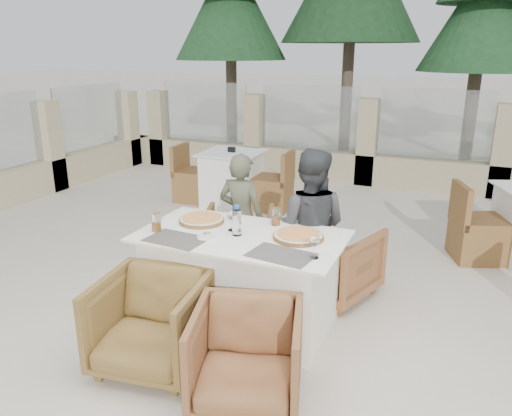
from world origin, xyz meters
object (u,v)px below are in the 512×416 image
at_px(olive_dish, 207,235).
at_px(armchair_far_right, 333,261).
at_px(diner_left, 241,218).
at_px(diner_right, 309,228).
at_px(beer_glass_right, 276,216).
at_px(pizza_left, 202,219).
at_px(dining_table, 241,280).
at_px(armchair_near_left, 152,323).
at_px(water_bottle, 237,220).
at_px(pizza_right, 298,235).
at_px(bg_table_a, 232,179).
at_px(armchair_far_left, 239,240).
at_px(wine_glass_corner, 314,246).
at_px(beer_glass_left, 156,222).
at_px(armchair_near_right, 247,356).
at_px(wine_glass_centre, 232,219).

relative_size(olive_dish, armchair_far_right, 0.15).
distance_m(diner_left, diner_right, 0.75).
bearing_deg(armchair_far_right, beer_glass_right, 69.55).
bearing_deg(diner_left, pizza_left, 84.36).
distance_m(dining_table, armchair_near_left, 0.84).
bearing_deg(water_bottle, pizza_right, 14.02).
height_order(dining_table, bg_table_a, same).
bearing_deg(armchair_far_left, wine_glass_corner, 115.49).
distance_m(wine_glass_corner, diner_right, 0.86).
distance_m(dining_table, beer_glass_right, 0.58).
relative_size(pizza_left, bg_table_a, 0.23).
relative_size(armchair_near_left, diner_right, 0.53).
relative_size(beer_glass_left, beer_glass_right, 1.00).
xyz_separation_m(armchair_near_right, bg_table_a, (-1.90, 3.77, 0.07)).
xyz_separation_m(armchair_far_left, diner_right, (0.84, -0.37, 0.37)).
distance_m(pizza_right, armchair_near_right, 1.06).
distance_m(armchair_far_right, diner_left, 0.94).
height_order(wine_glass_centre, diner_left, diner_left).
bearing_deg(wine_glass_centre, beer_glass_left, -155.65).
xyz_separation_m(dining_table, olive_dish, (-0.21, -0.16, 0.41)).
bearing_deg(olive_dish, armchair_near_right, -47.08).
height_order(beer_glass_left, armchair_far_left, beer_glass_left).
xyz_separation_m(dining_table, bg_table_a, (-1.48, 2.93, 0.00)).
height_order(armchair_far_right, diner_right, diner_right).
xyz_separation_m(wine_glass_corner, armchair_near_right, (-0.23, -0.63, -0.55)).
relative_size(beer_glass_left, olive_dish, 1.34).
distance_m(wine_glass_corner, armchair_far_right, 1.13).
bearing_deg(bg_table_a, dining_table, -65.54).
relative_size(armchair_far_left, armchair_near_right, 1.00).
xyz_separation_m(wine_glass_corner, diner_left, (-1.00, 0.98, -0.24)).
distance_m(dining_table, armchair_near_right, 0.95).
bearing_deg(dining_table, armchair_far_left, 115.96).
distance_m(pizza_left, armchair_far_left, 0.94).
distance_m(pizza_right, wine_glass_corner, 0.39).
bearing_deg(water_bottle, beer_glass_right, 60.23).
height_order(pizza_left, armchair_near_right, pizza_left).
relative_size(water_bottle, diner_left, 0.20).
bearing_deg(pizza_left, olive_dish, -55.26).
bearing_deg(diner_right, pizza_left, 22.96).
bearing_deg(bg_table_a, wine_glass_corner, -58.20).
relative_size(beer_glass_right, armchair_far_right, 0.20).
relative_size(pizza_left, armchair_far_right, 0.52).
bearing_deg(armchair_far_left, armchair_far_right, 152.07).
bearing_deg(bg_table_a, diner_left, -64.70).
height_order(olive_dish, diner_left, diner_left).
relative_size(wine_glass_corner, beer_glass_left, 1.25).
distance_m(armchair_far_left, armchair_near_left, 1.72).
bearing_deg(pizza_right, armchair_far_right, 80.45).
distance_m(water_bottle, diner_left, 0.89).
xyz_separation_m(wine_glass_centre, beer_glass_right, (0.27, 0.26, -0.02)).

